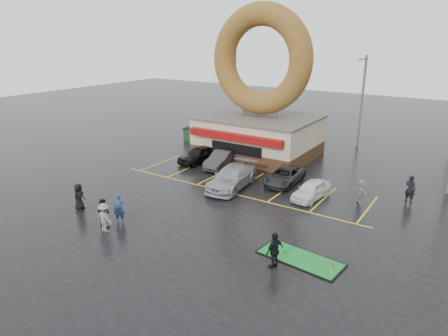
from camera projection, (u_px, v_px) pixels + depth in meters
The scene contains 18 objects.
ground at pixel (202, 209), 25.95m from camera, with size 120.00×120.00×0.00m, color black.
donut_shop at pixel (259, 108), 36.36m from camera, with size 10.20×8.70×13.50m.
streetlight_left at pixel (235, 90), 45.41m from camera, with size 0.40×2.21×9.00m.
streetlight_mid at pixel (362, 100), 38.87m from camera, with size 0.40×2.21×9.00m.
car_black at pixel (199, 154), 35.31m from camera, with size 1.70×4.23×1.44m, color black.
car_dgrey at pixel (222, 159), 34.02m from camera, with size 1.51×4.34×1.43m, color #2D2D2F.
car_silver at pixel (232, 177), 29.45m from camera, with size 2.21×5.44×1.58m, color #A1A1A6.
car_grey at pixel (284, 176), 30.28m from camera, with size 2.02×4.38×1.22m, color #28282B.
car_white at pixel (311, 190), 27.49m from camera, with size 1.48×3.68×1.25m, color white.
person_blue at pixel (119, 208), 23.85m from camera, with size 0.67×0.44×1.84m, color navy.
person_blackjkt at pixel (103, 213), 23.41m from camera, with size 0.84×0.65×1.73m, color black.
person_hoodie at pixel (104, 218), 22.77m from camera, with size 1.12×0.65×1.74m, color gray.
person_bystander at pixel (79, 197), 25.73m from camera, with size 0.86×0.56×1.75m, color black.
person_cameraman at pixel (275, 250), 19.19m from camera, with size 1.09×0.45×1.86m, color black.
person_walker_near at pixel (361, 191), 26.75m from camera, with size 1.55×0.49×1.67m, color #959598.
person_walker_far at pixel (410, 189), 26.78m from camera, with size 0.70×0.46×1.91m, color black.
dumpster at pixel (193, 135), 42.60m from camera, with size 1.80×1.20×1.30m, color #1C4921.
putting_green at pixel (300, 258), 20.19m from camera, with size 4.48×2.29×0.54m.
Camera 1 is at (14.31, -19.01, 10.78)m, focal length 32.00 mm.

